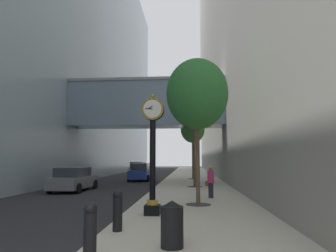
{
  "coord_description": "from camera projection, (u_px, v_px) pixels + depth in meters",
  "views": [
    {
      "loc": [
        2.45,
        -4.08,
        2.14
      ],
      "look_at": [
        0.82,
        19.58,
        4.68
      ],
      "focal_mm": 32.64,
      "sensor_mm": 36.0,
      "label": 1
    }
  ],
  "objects": [
    {
      "name": "car_blue_near",
      "position": [
        141.0,
        172.0,
        29.99
      ],
      "size": [
        2.04,
        4.46,
        1.71
      ],
      "color": "navy",
      "rests_on": "ground"
    },
    {
      "name": "ground_plane",
      "position": [
        165.0,
        180.0,
        30.77
      ],
      "size": [
        110.0,
        110.0,
        0.0
      ],
      "primitive_type": "plane",
      "color": "#262628",
      "rests_on": "ground"
    },
    {
      "name": "pedestrian_walking",
      "position": [
        211.0,
        181.0,
        15.74
      ],
      "size": [
        0.47,
        0.36,
        1.61
      ],
      "color": "#23232D",
      "rests_on": "sidewalk_right"
    },
    {
      "name": "street_clock",
      "position": [
        153.0,
        147.0,
        11.18
      ],
      "size": [
        0.84,
        0.55,
        4.4
      ],
      "color": "black",
      "rests_on": "sidewalk_right"
    },
    {
      "name": "car_silver_mid",
      "position": [
        138.0,
        169.0,
        38.86
      ],
      "size": [
        2.08,
        4.5,
        1.73
      ],
      "color": "#B7BABF",
      "rests_on": "ground"
    },
    {
      "name": "street_tree_mid_near",
      "position": [
        194.0,
        114.0,
        22.36
      ],
      "size": [
        2.01,
        2.01,
        6.5
      ],
      "color": "#333335",
      "rests_on": "sidewalk_right"
    },
    {
      "name": "trash_bin",
      "position": [
        172.0,
        223.0,
        6.94
      ],
      "size": [
        0.53,
        0.53,
        1.05
      ],
      "color": "black",
      "rests_on": "sidewalk_right"
    },
    {
      "name": "street_tree_mid_far",
      "position": [
        193.0,
        129.0,
        30.8
      ],
      "size": [
        2.43,
        2.43,
        6.38
      ],
      "color": "#333335",
      "rests_on": "sidewalk_right"
    },
    {
      "name": "bollard_nearest",
      "position": [
        90.0,
        229.0,
        6.17
      ],
      "size": [
        0.28,
        0.28,
        1.13
      ],
      "color": "black",
      "rests_on": "sidewalk_right"
    },
    {
      "name": "building_block_right",
      "position": [
        253.0,
        1.0,
        35.23
      ],
      "size": [
        9.0,
        80.0,
        40.58
      ],
      "color": "gray",
      "rests_on": "ground"
    },
    {
      "name": "building_block_left",
      "position": [
        65.0,
        28.0,
        36.4
      ],
      "size": [
        22.52,
        80.0,
        35.47
      ],
      "color": "#93A8B7",
      "rests_on": "ground"
    },
    {
      "name": "sidewalk_right",
      "position": [
        192.0,
        178.0,
        33.57
      ],
      "size": [
        5.45,
        80.0,
        0.14
      ],
      "primitive_type": "cube",
      "color": "beige",
      "rests_on": "ground"
    },
    {
      "name": "street_tree_near",
      "position": [
        197.0,
        94.0,
        13.84
      ],
      "size": [
        2.8,
        2.8,
        6.54
      ],
      "color": "#333335",
      "rests_on": "sidewalk_right"
    },
    {
      "name": "car_grey_far",
      "position": [
        74.0,
        179.0,
        20.36
      ],
      "size": [
        2.16,
        4.53,
        1.55
      ],
      "color": "slate",
      "rests_on": "ground"
    },
    {
      "name": "bollard_second",
      "position": [
        118.0,
        209.0,
        8.53
      ],
      "size": [
        0.28,
        0.28,
        1.13
      ],
      "color": "black",
      "rests_on": "sidewalk_right"
    }
  ]
}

